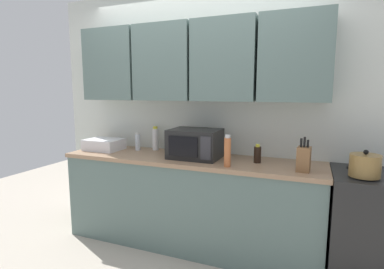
# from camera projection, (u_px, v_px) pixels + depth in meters

# --- Properties ---
(wall_back_with_cabinets) EXTENTS (3.41, 0.38, 2.60)m
(wall_back_with_cabinets) POSITION_uv_depth(u_px,v_px,m) (198.00, 88.00, 3.04)
(wall_back_with_cabinets) COLOR silver
(wall_back_with_cabinets) RESTS_ON ground_plane
(counter_run) EXTENTS (2.54, 0.63, 0.90)m
(counter_run) POSITION_uv_depth(u_px,v_px,m) (189.00, 201.00, 2.99)
(counter_run) COLOR slate
(counter_run) RESTS_ON ground_plane
(stove_range) EXTENTS (0.76, 0.64, 0.91)m
(stove_range) POSITION_uv_depth(u_px,v_px,m) (381.00, 230.00, 2.36)
(stove_range) COLOR black
(stove_range) RESTS_ON ground_plane
(kettle) EXTENTS (0.21, 0.21, 0.20)m
(kettle) POSITION_uv_depth(u_px,v_px,m) (365.00, 165.00, 2.22)
(kettle) COLOR olive
(kettle) RESTS_ON stove_range
(microwave) EXTENTS (0.48, 0.37, 0.28)m
(microwave) POSITION_uv_depth(u_px,v_px,m) (195.00, 144.00, 2.88)
(microwave) COLOR black
(microwave) RESTS_ON counter_run
(dish_rack) EXTENTS (0.38, 0.30, 0.12)m
(dish_rack) POSITION_uv_depth(u_px,v_px,m) (104.00, 144.00, 3.29)
(dish_rack) COLOR silver
(dish_rack) RESTS_ON counter_run
(knife_block) EXTENTS (0.11, 0.13, 0.28)m
(knife_block) POSITION_uv_depth(u_px,v_px,m) (304.00, 159.00, 2.40)
(knife_block) COLOR brown
(knife_block) RESTS_ON counter_run
(bottle_soy_dark) EXTENTS (0.06, 0.06, 0.17)m
(bottle_soy_dark) POSITION_uv_depth(u_px,v_px,m) (257.00, 154.00, 2.69)
(bottle_soy_dark) COLOR black
(bottle_soy_dark) RESTS_ON counter_run
(bottle_clear_tall) EXTENTS (0.06, 0.06, 0.19)m
(bottle_clear_tall) POSITION_uv_depth(u_px,v_px,m) (138.00, 142.00, 3.27)
(bottle_clear_tall) COLOR silver
(bottle_clear_tall) RESTS_ON counter_run
(bottle_spice_jar) EXTENTS (0.06, 0.06, 0.28)m
(bottle_spice_jar) POSITION_uv_depth(u_px,v_px,m) (227.00, 151.00, 2.54)
(bottle_spice_jar) COLOR #BC6638
(bottle_spice_jar) RESTS_ON counter_run
(bottle_white_jar) EXTENTS (0.07, 0.07, 0.26)m
(bottle_white_jar) POSITION_uv_depth(u_px,v_px,m) (155.00, 139.00, 3.28)
(bottle_white_jar) COLOR white
(bottle_white_jar) RESTS_ON counter_run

